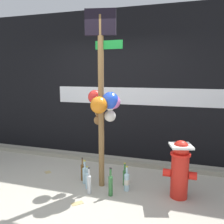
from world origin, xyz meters
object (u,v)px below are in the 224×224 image
Objects in this scene: bottle_4 at (85,174)px; bottle_6 at (87,180)px; fire_hydrant at (180,168)px; bottle_0 at (125,176)px; memorial_post at (103,93)px; bottle_3 at (111,184)px; bottle_1 at (127,181)px; bottle_2 at (89,183)px; bottle_5 at (83,171)px.

bottle_6 is (0.10, -0.14, -0.01)m from bottle_4.
fire_hydrant reaches higher than bottle_4.
bottle_4 is (-0.63, -0.13, 0.01)m from bottle_0.
memorial_post reaches higher than bottle_3.
bottle_4 is at bearing -168.49° from bottle_0.
bottle_1 is 0.56m from bottle_2.
bottle_0 is at bearing 72.55° from bottle_3.
memorial_post is 7.19× the size of bottle_0.
bottle_4 is at bearing -177.29° from memorial_post.
fire_hydrant is 1.56m from bottle_5.
bottle_4 is at bearing 124.34° from bottle_2.
memorial_post is 1.36m from bottle_1.
bottle_1 is 0.70m from bottle_4.
bottle_1 is 0.99× the size of bottle_5.
memorial_post is at bearing 66.16° from bottle_2.
bottle_5 is at bearing 177.04° from fire_hydrant.
bottle_0 is (-0.83, 0.12, -0.29)m from fire_hydrant.
memorial_post is at bearing 179.51° from fire_hydrant.
bottle_3 is at bearing 5.93° from bottle_2.
memorial_post is 7.44× the size of bottle_6.
bottle_6 is at bearing 166.26° from bottle_3.
bottle_2 is (-0.51, -0.24, 0.00)m from bottle_1.
bottle_1 is at bearing 48.33° from bottle_3.
bottle_1 and bottle_4 have the same top height.
fire_hydrant reaches higher than bottle_5.
fire_hydrant is 2.36× the size of bottle_6.
bottle_1 is (0.07, -0.16, 0.00)m from bottle_0.
bottle_1 is at bearing -65.82° from bottle_0.
fire_hydrant is 0.88m from bottle_0.
bottle_6 is (0.18, -0.23, -0.01)m from bottle_5.
fire_hydrant is 0.81m from bottle_1.
memorial_post is at bearing -159.97° from bottle_0.
bottle_4 is (-0.32, -0.02, -1.30)m from memorial_post.
bottle_4 is 1.09× the size of bottle_6.
bottle_3 is 0.56m from bottle_4.
bottle_6 is at bearing -152.51° from bottle_0.
bottle_5 is (-0.59, 0.33, -0.02)m from bottle_3.
bottle_1 is 1.00× the size of bottle_4.
bottle_2 is 1.02× the size of bottle_5.
bottle_5 is at bearing -176.52° from bottle_0.
memorial_post is 1.52m from fire_hydrant.
bottle_0 is 0.95× the size of bottle_1.
bottle_1 is 0.79m from bottle_5.
bottle_3 is at bearing -29.08° from bottle_5.
fire_hydrant is 2.10× the size of bottle_2.
bottle_0 is 0.92× the size of bottle_2.
memorial_post reaches higher than bottle_6.
bottle_0 is 0.59m from bottle_2.
bottle_2 is at bearing -174.07° from bottle_3.
bottle_3 reaches higher than bottle_2.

